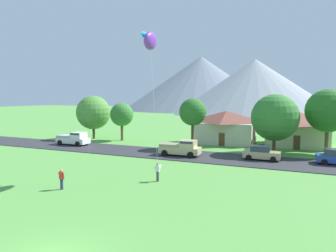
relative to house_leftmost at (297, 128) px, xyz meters
The scene contains 15 objects.
road_strip 17.86m from the house_leftmost, 127.09° to the right, with size 160.00×7.20×0.08m, color #2D2D33.
mountain_central_ridge 86.80m from the house_leftmost, 101.09° to the left, with size 70.34×70.34×23.91m, color #8E939E.
mountain_far_east_ridge 133.00m from the house_leftmost, 113.05° to the left, with size 91.58×91.58×31.36m, color slate.
house_leftmost is the anchor object (origin of this frame).
house_left_center 10.70m from the house_leftmost, behind, with size 9.52×7.09×5.24m.
tree_near_left 8.92m from the house_leftmost, 109.07° to the right, with size 6.16×6.16×7.87m.
tree_left_of_center 34.25m from the house_leftmost, behind, with size 6.04×6.04×7.72m.
tree_center 16.72m from the house_leftmost, 147.53° to the right, with size 3.93×3.93×7.30m.
tree_near_right 7.66m from the house_leftmost, 60.18° to the right, with size 5.60×5.60×8.52m.
tree_far_right 28.38m from the house_leftmost, 168.24° to the right, with size 3.98×3.98×6.48m.
parked_car_tan_mid_east 13.92m from the house_leftmost, 106.58° to the right, with size 4.21×2.10×1.68m.
pickup_truck_sand_west_side 20.02m from the house_leftmost, 132.94° to the right, with size 5.27×2.46×1.99m.
pickup_truck_white_east_side 34.55m from the house_leftmost, 157.63° to the right, with size 5.21×2.35×1.99m.
kite_flyer_with_kite 29.57m from the house_leftmost, 117.11° to the right, with size 2.29×2.78×13.37m.
watcher_person 35.93m from the house_leftmost, 119.63° to the right, with size 0.56×0.24×1.68m.
Camera 1 is at (10.00, -9.48, 7.47)m, focal length 31.72 mm.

